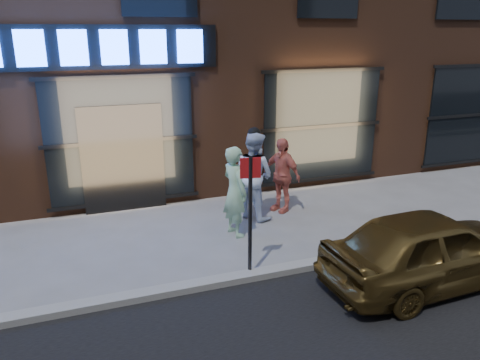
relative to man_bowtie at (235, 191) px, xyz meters
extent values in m
plane|color=slate|center=(-1.89, -1.78, -0.91)|extent=(90.00, 90.00, 0.00)
cube|color=gray|center=(-1.89, -1.78, -0.85)|extent=(60.00, 0.25, 0.12)
cube|color=black|center=(-2.29, 2.17, 2.69)|extent=(5.20, 0.06, 0.90)
cube|color=black|center=(-1.89, 2.14, 0.29)|extent=(1.80, 0.10, 2.40)
cube|color=#FFBF72|center=(-1.89, 2.20, 0.69)|extent=(3.00, 0.04, 2.60)
cube|color=black|center=(-1.89, 2.16, 0.69)|extent=(3.20, 0.06, 2.80)
cube|color=#FFBF72|center=(3.11, 2.20, 0.69)|extent=(3.00, 0.04, 2.60)
cube|color=black|center=(3.11, 2.16, 0.69)|extent=(3.20, 0.06, 2.80)
cube|color=#FFBF72|center=(8.11, 2.20, 0.69)|extent=(3.00, 0.04, 2.60)
cube|color=black|center=(8.11, 2.16, 0.69)|extent=(3.20, 0.06, 2.80)
cube|color=#2659FF|center=(-3.49, 2.10, 2.69)|extent=(0.55, 0.12, 0.70)
cube|color=#2659FF|center=(-2.69, 2.10, 2.69)|extent=(0.55, 0.12, 0.70)
cube|color=#2659FF|center=(-1.89, 2.10, 2.69)|extent=(0.55, 0.12, 0.70)
cube|color=#2659FF|center=(-1.09, 2.10, 2.69)|extent=(0.55, 0.12, 0.70)
cube|color=#2659FF|center=(-0.29, 2.10, 2.69)|extent=(0.55, 0.12, 0.70)
imported|color=#A0D2B4|center=(0.00, 0.00, 0.00)|extent=(0.57, 0.75, 1.82)
imported|color=white|center=(0.69, 0.74, 0.05)|extent=(1.09, 1.17, 1.92)
imported|color=#D46957|center=(1.42, 0.88, -0.07)|extent=(0.81, 1.07, 1.69)
imported|color=brown|center=(2.31, -2.89, -0.29)|extent=(3.72, 1.61, 1.25)
cylinder|color=#262628|center=(-0.32, -1.67, 0.12)|extent=(0.07, 0.07, 2.07)
cube|color=red|center=(-0.32, -1.67, 0.98)|extent=(0.33, 0.09, 0.33)
camera|label=1|loc=(-2.86, -8.19, 3.03)|focal=35.00mm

